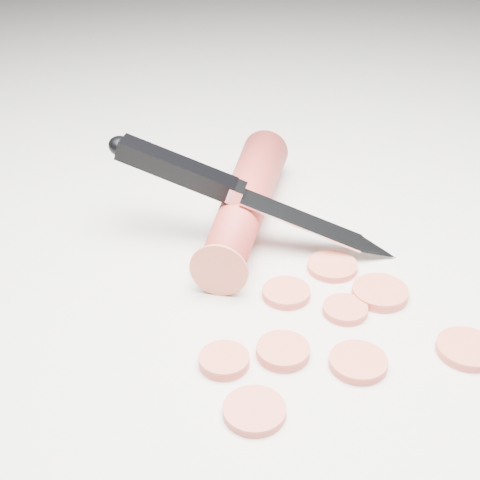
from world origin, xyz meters
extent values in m
plane|color=silver|center=(0.00, 0.00, 0.00)|extent=(2.40, 2.40, 0.00)
cylinder|color=red|center=(-0.01, 0.10, 0.02)|extent=(0.13, 0.20, 0.04)
cylinder|color=#E15C43|center=(-0.07, -0.06, 0.00)|extent=(0.03, 0.03, 0.01)
cylinder|color=#E15C43|center=(-0.06, -0.11, 0.00)|extent=(0.04, 0.04, 0.01)
cylinder|color=#E15C43|center=(0.06, -0.03, 0.00)|extent=(0.04, 0.04, 0.01)
cylinder|color=#E15C43|center=(0.01, -0.09, 0.00)|extent=(0.04, 0.04, 0.01)
cylinder|color=#E15C43|center=(0.08, -0.10, 0.00)|extent=(0.04, 0.04, 0.01)
cylinder|color=#E15C43|center=(-0.01, -0.01, 0.00)|extent=(0.03, 0.03, 0.01)
cylinder|color=#E15C43|center=(-0.03, -0.06, 0.00)|extent=(0.03, 0.03, 0.01)
cylinder|color=#E15C43|center=(0.03, -0.04, 0.00)|extent=(0.03, 0.03, 0.01)
cylinder|color=#E15C43|center=(0.04, 0.02, 0.00)|extent=(0.04, 0.04, 0.01)
camera|label=1|loc=(-0.15, -0.36, 0.29)|focal=50.00mm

